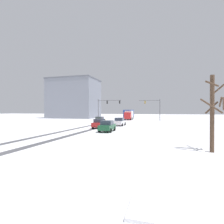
% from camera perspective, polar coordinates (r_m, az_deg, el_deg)
% --- Properties ---
extents(wheel_track_left_lane, '(0.93, 39.40, 0.01)m').
position_cam_1_polar(wheel_track_left_lane, '(28.55, -6.99, -5.72)').
color(wheel_track_left_lane, '#4C4C51').
rests_on(wheel_track_left_lane, ground).
extents(wheel_track_right_lane, '(0.86, 39.40, 0.01)m').
position_cam_1_polar(wheel_track_right_lane, '(29.89, -12.59, -5.45)').
color(wheel_track_right_lane, '#4C4C51').
rests_on(wheel_track_right_lane, ground).
extents(sidewalk_kerb_right, '(4.00, 39.40, 0.12)m').
position_cam_1_polar(sidewalk_kerb_right, '(24.64, 17.93, -6.58)').
color(sidewalk_kerb_right, white).
rests_on(sidewalk_kerb_right, ground).
extents(traffic_signal_far_right, '(6.25, 0.51, 6.50)m').
position_cam_1_polar(traffic_signal_far_right, '(54.12, 13.31, 1.88)').
color(traffic_signal_far_right, '#47474C').
rests_on(traffic_signal_far_right, ground).
extents(traffic_signal_far_left, '(6.94, 0.65, 6.50)m').
position_cam_1_polar(traffic_signal_far_left, '(52.70, -1.89, 2.19)').
color(traffic_signal_far_left, '#47474C').
rests_on(traffic_signal_far_left, ground).
extents(car_yellow_cab_lead, '(1.97, 4.17, 1.62)m').
position_cam_1_polar(car_yellow_cab_lead, '(42.49, -3.96, -2.60)').
color(car_yellow_cab_lead, yellow).
rests_on(car_yellow_cab_lead, ground).
extents(car_white_second, '(1.89, 4.13, 1.62)m').
position_cam_1_polar(car_white_second, '(36.04, 2.47, -3.14)').
color(car_white_second, silver).
rests_on(car_white_second, ground).
extents(car_red_third, '(1.97, 4.17, 1.62)m').
position_cam_1_polar(car_red_third, '(31.23, -4.02, -3.69)').
color(car_red_third, red).
rests_on(car_red_third, ground).
extents(car_dark_green_fourth, '(1.96, 4.16, 1.62)m').
position_cam_1_polar(car_dark_green_fourth, '(25.99, -1.55, -4.52)').
color(car_dark_green_fourth, '#194C2D').
rests_on(car_dark_green_fourth, ground).
extents(bus_oncoming, '(2.85, 11.05, 3.38)m').
position_cam_1_polar(bus_oncoming, '(68.43, 5.44, -0.47)').
color(bus_oncoming, '#284793').
rests_on(bus_oncoming, ground).
extents(box_truck_delivery, '(2.54, 7.49, 3.02)m').
position_cam_1_polar(box_truck_delivery, '(59.73, 5.42, -0.94)').
color(box_truck_delivery, red).
rests_on(box_truck_delivery, ground).
extents(bare_tree_sidewalk_near, '(2.17, 2.17, 5.68)m').
position_cam_1_polar(bare_tree_sidewalk_near, '(14.96, 29.74, 0.41)').
color(bare_tree_sidewalk_near, '#4C3828').
rests_on(bare_tree_sidewalk_near, ground).
extents(office_building_far_left_block, '(19.40, 14.30, 16.29)m').
position_cam_1_polar(office_building_far_left_block, '(76.37, -12.05, 4.24)').
color(office_building_far_left_block, gray).
rests_on(office_building_far_left_block, ground).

